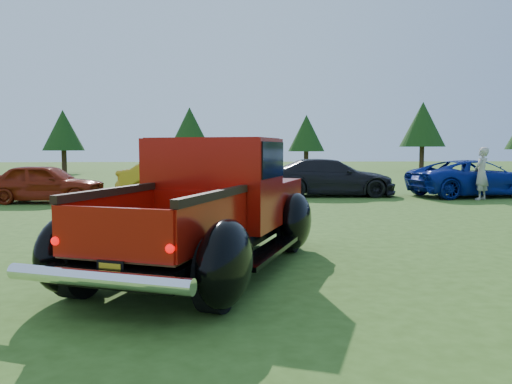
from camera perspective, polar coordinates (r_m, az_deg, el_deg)
ground at (r=8.53m, az=0.75°, el=-7.24°), size 120.00×120.00×0.00m
tree_west at (r=38.99m, az=-21.17°, el=6.58°), size 2.94×2.94×4.60m
tree_mid_left at (r=39.40m, az=-7.59°, el=7.25°), size 3.20×3.20×5.00m
tree_mid_right at (r=38.90m, az=5.78°, el=6.69°), size 2.82×2.82×4.40m
tree_east at (r=40.98m, az=18.51°, el=7.33°), size 3.46×3.46×5.40m
pickup_truck at (r=7.76m, az=-4.81°, el=-1.48°), size 3.99×5.64×1.97m
show_car_red at (r=18.03m, az=-22.89°, el=0.94°), size 3.94×1.83×1.31m
show_car_yellow at (r=17.69m, az=-8.17°, el=1.48°), size 4.57×1.86×1.47m
show_car_grey at (r=19.20m, az=8.50°, el=1.66°), size 4.96×2.24×1.41m
show_car_blue at (r=20.50m, az=23.76°, el=1.45°), size 5.22×2.93×1.38m
spectator at (r=19.24m, az=24.36°, el=1.94°), size 0.81×0.77×1.86m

